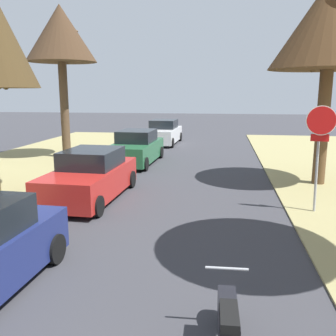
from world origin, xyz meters
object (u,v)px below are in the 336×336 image
Objects in this scene: street_tree_right_mid_b at (331,24)px; stop_sign_far at (320,136)px; parked_motorcycle at (228,326)px; parked_sedan_red at (91,176)px; parked_sedan_green at (136,148)px; street_tree_left_far at (61,35)px; parked_sedan_white at (163,133)px.

stop_sign_far is at bearing -104.74° from street_tree_right_mid_b.
parked_motorcycle is at bearing -111.36° from stop_sign_far.
street_tree_right_mid_b is 1.62× the size of parked_sedan_red.
parked_sedan_red is 2.18× the size of parked_motorcycle.
stop_sign_far is 5.01m from street_tree_right_mid_b.
stop_sign_far is 0.67× the size of parked_sedan_green.
street_tree_left_far is (-11.55, 4.05, 0.43)m from street_tree_right_mid_b.
street_tree_right_mid_b reaches higher than parked_sedan_red.
parked_sedan_white is 2.18× the size of parked_motorcycle.
parked_sedan_green is (-7.66, 3.18, -4.94)m from street_tree_right_mid_b.
parked_motorcycle is at bearing -109.08° from street_tree_right_mid_b.
stop_sign_far is 13.61m from street_tree_left_far.
parked_sedan_red is 6.19m from parked_sedan_green.
stop_sign_far reaches higher than parked_sedan_white.
parked_sedan_white is at bearing 101.30° from parked_motorcycle.
street_tree_left_far is 9.15m from parked_sedan_white.
street_tree_right_mid_b is 9.63m from parked_sedan_red.
parked_sedan_green is at bearing 107.92° from parked_motorcycle.
street_tree_right_mid_b is 11.69m from parked_motorcycle.
parked_sedan_red is 13.22m from parked_sedan_white.
street_tree_left_far reaches higher than stop_sign_far.
parked_motorcycle is (-2.50, -6.40, -1.71)m from stop_sign_far.
parked_sedan_red is 8.12m from parked_motorcycle.
street_tree_left_far is 1.68× the size of parked_sedan_green.
parked_sedan_white is at bearing 56.34° from street_tree_left_far.
parked_sedan_green is (0.04, 6.18, 0.00)m from parked_sedan_red.
parked_sedan_green is at bearing -91.74° from parked_sedan_white.
parked_motorcycle is (-3.42, -9.90, -5.18)m from street_tree_right_mid_b.
parked_sedan_white is at bearing 115.43° from stop_sign_far.
stop_sign_far is at bearing -44.78° from parked_sedan_green.
parked_sedan_white is (0.21, 7.03, 0.00)m from parked_sedan_green.
street_tree_right_mid_b is at bearing 21.30° from parked_sedan_red.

